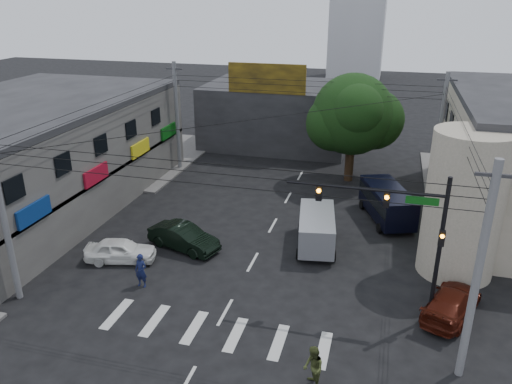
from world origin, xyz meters
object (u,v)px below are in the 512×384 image
at_px(traffic_gantry, 403,223).
at_px(utility_pole_far_right, 440,135).
at_px(street_tree, 353,115).
at_px(pedestrian_olive, 313,368).
at_px(utility_pole_near_left, 3,215).
at_px(utility_pole_near_right, 477,276).
at_px(dark_sedan, 184,237).
at_px(navy_van, 387,204).
at_px(traffic_officer, 141,271).
at_px(maroon_sedan, 452,303).
at_px(utility_pole_far_left, 177,117).
at_px(silver_minivan, 316,231).
at_px(white_compact, 121,250).

bearing_deg(traffic_gantry, utility_pole_far_right, 81.06).
bearing_deg(street_tree, pedestrian_olive, -87.92).
distance_m(utility_pole_near_left, utility_pole_near_right, 21.00).
bearing_deg(street_tree, utility_pole_far_right, -8.75).
relative_size(street_tree, dark_sedan, 1.81).
distance_m(utility_pole_near_right, navy_van, 15.19).
bearing_deg(street_tree, traffic_officer, -115.32).
xyz_separation_m(street_tree, navy_van, (3.19, -7.09, -4.34)).
bearing_deg(navy_van, maroon_sedan, 177.10).
bearing_deg(utility_pole_near_right, utility_pole_near_left, 180.00).
bearing_deg(pedestrian_olive, navy_van, 147.12).
height_order(navy_van, traffic_officer, navy_van).
relative_size(utility_pole_near_left, utility_pole_far_left, 1.00).
xyz_separation_m(silver_minivan, pedestrian_olive, (1.66, -11.63, -0.13)).
relative_size(traffic_gantry, silver_minivan, 1.40).
bearing_deg(maroon_sedan, utility_pole_far_left, -15.67).
height_order(utility_pole_near_right, pedestrian_olive, utility_pole_near_right).
bearing_deg(silver_minivan, white_compact, 105.30).
distance_m(utility_pole_far_right, traffic_officer, 23.96).
height_order(utility_pole_near_left, pedestrian_olive, utility_pole_near_left).
distance_m(white_compact, maroon_sedan, 17.85).
height_order(navy_van, pedestrian_olive, navy_van).
distance_m(utility_pole_near_right, silver_minivan, 12.39).
distance_m(dark_sedan, traffic_officer, 4.47).
distance_m(silver_minivan, pedestrian_olive, 11.75).
distance_m(utility_pole_near_left, utility_pole_far_left, 20.50).
bearing_deg(utility_pole_far_left, pedestrian_olive, -55.98).
bearing_deg(utility_pole_far_right, white_compact, -138.41).
distance_m(white_compact, navy_van, 17.51).
height_order(traffic_gantry, pedestrian_olive, traffic_gantry).
height_order(dark_sedan, silver_minivan, silver_minivan).
relative_size(white_compact, traffic_officer, 2.30).
height_order(silver_minivan, traffic_officer, silver_minivan).
xyz_separation_m(traffic_gantry, silver_minivan, (-4.62, 5.87, -3.78)).
bearing_deg(traffic_gantry, silver_minivan, 128.25).
distance_m(navy_van, traffic_officer, 16.96).
height_order(utility_pole_far_right, traffic_officer, utility_pole_far_right).
distance_m(traffic_gantry, traffic_officer, 13.40).
relative_size(traffic_gantry, dark_sedan, 1.50).
bearing_deg(dark_sedan, maroon_sedan, -83.10).
bearing_deg(utility_pole_near_right, street_tree, 106.82).
distance_m(dark_sedan, white_compact, 3.73).
relative_size(dark_sedan, white_compact, 1.12).
height_order(utility_pole_near_left, maroon_sedan, utility_pole_near_left).
xyz_separation_m(utility_pole_far_left, utility_pole_far_right, (21.00, 0.00, 0.00)).
relative_size(street_tree, white_compact, 2.03).
relative_size(street_tree, utility_pole_far_left, 0.95).
height_order(street_tree, traffic_gantry, street_tree).
bearing_deg(utility_pole_near_left, white_compact, 55.90).
xyz_separation_m(utility_pole_near_right, silver_minivan, (-7.30, 9.36, -3.54)).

